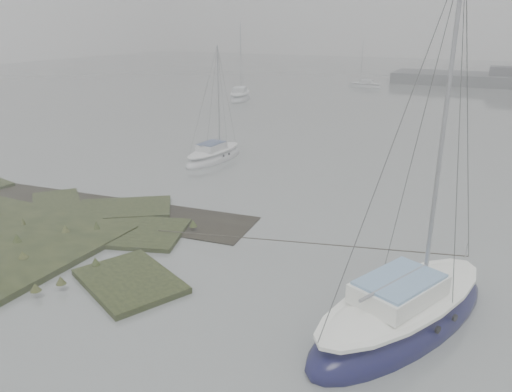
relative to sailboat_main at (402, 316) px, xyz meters
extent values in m
plane|color=slate|center=(-8.73, 29.01, -0.32)|extent=(160.00, 160.00, 0.00)
cube|color=#424247|center=(1.27, 60.01, 1.08)|extent=(4.00, 3.00, 2.20)
ellipsoid|color=#101038|center=(0.01, 0.01, -0.19)|extent=(5.04, 7.59, 1.76)
ellipsoid|color=white|center=(0.01, 0.01, 0.51)|extent=(4.24, 6.55, 0.50)
cube|color=white|center=(-0.12, -0.27, 0.95)|extent=(2.41, 2.89, 0.52)
cube|color=#7599BE|center=(-0.12, -0.27, 1.24)|extent=(2.23, 2.66, 0.08)
cylinder|color=#939399|center=(0.37, 0.87, 5.01)|extent=(0.11, 0.11, 8.28)
cylinder|color=#939399|center=(-0.20, -0.46, 1.24)|extent=(1.23, 2.70, 0.09)
ellipsoid|color=silver|center=(-13.62, 12.67, -0.23)|extent=(2.03, 5.22, 1.24)
ellipsoid|color=silver|center=(-13.62, 12.67, 0.27)|extent=(1.65, 4.54, 0.35)
cube|color=silver|center=(-13.64, 12.45, 0.57)|extent=(1.22, 1.83, 0.37)
cube|color=navy|center=(-13.64, 12.45, 0.78)|extent=(1.13, 1.68, 0.06)
cylinder|color=#939399|center=(-13.58, 13.33, 3.45)|extent=(0.08, 0.08, 5.84)
cylinder|color=#939399|center=(-13.65, 12.31, 0.78)|extent=(0.21, 2.05, 0.07)
ellipsoid|color=#B1B6BB|center=(-24.00, 35.37, -0.21)|extent=(3.92, 6.37, 1.47)
ellipsoid|color=silver|center=(-24.00, 35.37, 0.38)|extent=(3.28, 5.51, 0.42)
cube|color=silver|center=(-23.91, 35.13, 0.74)|extent=(1.92, 2.39, 0.43)
cube|color=silver|center=(-23.91, 35.13, 0.98)|extent=(1.78, 2.20, 0.07)
cylinder|color=#939399|center=(-24.26, 36.10, 4.14)|extent=(0.10, 0.10, 6.92)
cylinder|color=#939399|center=(-23.85, 34.96, 0.98)|extent=(0.89, 2.31, 0.08)
ellipsoid|color=#B6BAC1|center=(-14.63, 51.30, -0.24)|extent=(4.51, 1.95, 1.06)
ellipsoid|color=white|center=(-14.63, 51.30, 0.18)|extent=(3.92, 1.60, 0.30)
cube|color=white|center=(-14.45, 51.27, 0.45)|extent=(1.60, 1.11, 0.31)
cube|color=silver|center=(-14.45, 51.27, 0.62)|extent=(1.47, 1.03, 0.05)
cylinder|color=#939399|center=(-15.19, 51.36, 2.90)|extent=(0.07, 0.07, 5.00)
cylinder|color=#939399|center=(-14.32, 51.26, 0.62)|extent=(1.74, 0.27, 0.06)
camera|label=1|loc=(1.67, -12.32, 7.62)|focal=35.00mm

